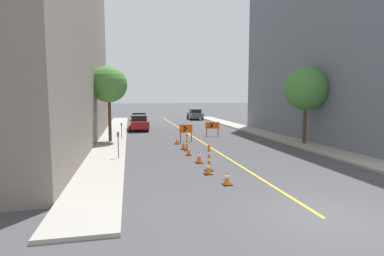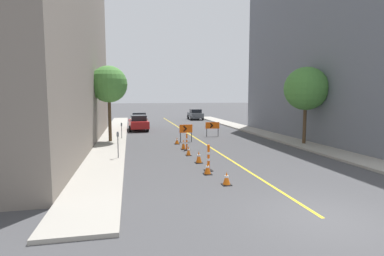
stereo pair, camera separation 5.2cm
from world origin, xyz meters
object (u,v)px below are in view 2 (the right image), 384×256
at_px(traffic_cone_third, 199,157).
at_px(parking_meter_far_curb, 122,127).
at_px(traffic_cone_farthest, 177,141).
at_px(arrow_barricade_secondary, 212,126).
at_px(traffic_cone_nearest, 227,178).
at_px(traffic_cone_fifth, 183,144).
at_px(parked_car_curb_mid, 139,119).
at_px(parked_car_curb_far, 195,114).
at_px(delineator_post_rear, 187,143).
at_px(delineator_post_front, 209,159).
at_px(arrow_barricade_primary, 186,130).
at_px(parking_meter_near_curb, 118,139).
at_px(street_tree_right_near, 306,89).
at_px(parked_car_curb_near, 138,123).
at_px(traffic_cone_fourth, 188,151).
at_px(traffic_cone_second, 208,168).
at_px(street_tree_left_near, 109,84).

xyz_separation_m(traffic_cone_third, parking_meter_far_curb, (-4.21, 9.51, 0.71)).
bearing_deg(traffic_cone_farthest, arrow_barricade_secondary, 44.11).
bearing_deg(traffic_cone_third, traffic_cone_nearest, -87.38).
bearing_deg(traffic_cone_fifth, arrow_barricade_secondary, 58.20).
bearing_deg(parked_car_curb_mid, arrow_barricade_secondary, -62.21).
bearing_deg(parked_car_curb_far, traffic_cone_farthest, -103.87).
bearing_deg(arrow_barricade_secondary, parked_car_curb_far, 87.68).
relative_size(traffic_cone_third, delineator_post_rear, 0.58).
xyz_separation_m(delineator_post_front, parked_car_curb_mid, (-2.52, 23.13, 0.24)).
bearing_deg(arrow_barricade_primary, parking_meter_near_curb, -134.22).
bearing_deg(parked_car_curb_mid, parking_meter_near_curb, -95.37).
bearing_deg(street_tree_right_near, arrow_barricade_primary, 158.52).
bearing_deg(arrow_barricade_secondary, traffic_cone_farthest, -130.28).
height_order(arrow_barricade_primary, arrow_barricade_secondary, arrow_barricade_primary).
height_order(traffic_cone_third, parked_car_curb_near, parked_car_curb_near).
relative_size(traffic_cone_fourth, street_tree_right_near, 0.10).
height_order(traffic_cone_second, traffic_cone_fourth, traffic_cone_fourth).
xyz_separation_m(traffic_cone_fifth, parked_car_curb_far, (6.32, 25.06, 0.46)).
xyz_separation_m(traffic_cone_nearest, traffic_cone_farthest, (-0.35, 10.55, -0.02)).
height_order(delineator_post_rear, street_tree_right_near, street_tree_right_near).
bearing_deg(traffic_cone_third, traffic_cone_farthest, 91.42).
distance_m(parked_car_curb_mid, parking_meter_far_curb, 12.01).
height_order(street_tree_left_near, street_tree_right_near, street_tree_left_near).
height_order(parked_car_curb_far, street_tree_right_near, street_tree_right_near).
height_order(parked_car_curb_mid, street_tree_left_near, street_tree_left_near).
height_order(traffic_cone_nearest, delineator_post_front, delineator_post_front).
xyz_separation_m(traffic_cone_fourth, parked_car_curb_near, (-2.52, 14.09, 0.52)).
relative_size(traffic_cone_farthest, parked_car_curb_mid, 0.12).
bearing_deg(traffic_cone_second, traffic_cone_farthest, 90.13).
distance_m(traffic_cone_nearest, traffic_cone_farthest, 10.56).
bearing_deg(traffic_cone_fifth, traffic_cone_farthest, 92.04).
bearing_deg(parked_car_curb_far, arrow_barricade_primary, -102.42).
distance_m(traffic_cone_third, parked_car_curb_mid, 21.53).
xyz_separation_m(traffic_cone_second, parked_car_curb_near, (-2.54, 18.51, 0.53)).
relative_size(traffic_cone_farthest, arrow_barricade_secondary, 0.40).
relative_size(delineator_post_front, street_tree_left_near, 0.22).
bearing_deg(parking_meter_near_curb, delineator_post_rear, 27.10).
distance_m(traffic_cone_fourth, parked_car_curb_far, 27.92).
xyz_separation_m(arrow_barricade_primary, street_tree_right_near, (8.12, -3.20, 3.09)).
height_order(traffic_cone_second, traffic_cone_farthest, traffic_cone_second).
bearing_deg(parked_car_curb_far, traffic_cone_fifth, -102.34).
distance_m(traffic_cone_fifth, parking_meter_far_curb, 6.77).
height_order(delineator_post_rear, arrow_barricade_secondary, arrow_barricade_secondary).
distance_m(traffic_cone_third, parking_meter_near_curb, 4.59).
bearing_deg(parking_meter_far_curb, traffic_cone_third, -66.11).
distance_m(traffic_cone_second, parked_car_curb_mid, 23.85).
bearing_deg(traffic_cone_third, arrow_barricade_primary, 84.64).
bearing_deg(traffic_cone_second, traffic_cone_third, 86.59).
xyz_separation_m(traffic_cone_second, parking_meter_near_curb, (-4.07, 3.97, 0.89)).
bearing_deg(arrow_barricade_secondary, delineator_post_rear, -113.57).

